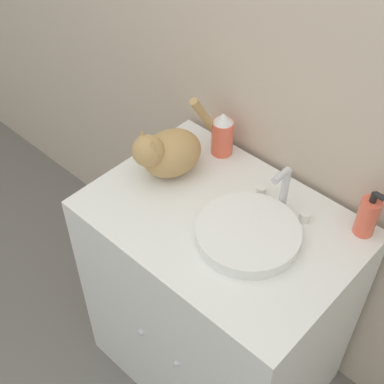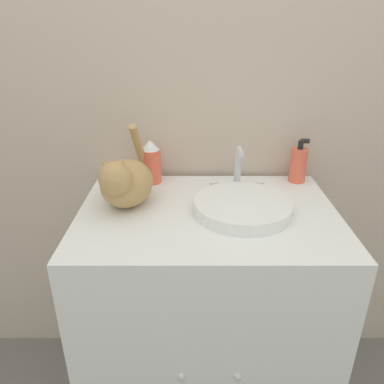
{
  "view_description": "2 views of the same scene",
  "coord_description": "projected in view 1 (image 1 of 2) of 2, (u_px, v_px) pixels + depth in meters",
  "views": [
    {
      "loc": [
        0.69,
        -0.59,
        2.09
      ],
      "look_at": [
        -0.08,
        0.24,
        0.98
      ],
      "focal_mm": 50.0,
      "sensor_mm": 36.0,
      "label": 1
    },
    {
      "loc": [
        -0.05,
        -0.77,
        1.45
      ],
      "look_at": [
        -0.06,
        0.27,
        0.96
      ],
      "focal_mm": 35.0,
      "sensor_mm": 36.0,
      "label": 2
    }
  ],
  "objects": [
    {
      "name": "soap_bottle",
      "position": [
        368.0,
        216.0,
        1.56
      ],
      "size": [
        0.06,
        0.06,
        0.17
      ],
      "color": "#EF6047",
      "rests_on": "vanity_cabinet"
    },
    {
      "name": "vanity_cabinet",
      "position": [
        217.0,
        300.0,
        1.95
      ],
      "size": [
        0.84,
        0.61,
        0.88
      ],
      "color": "white",
      "rests_on": "ground_plane"
    },
    {
      "name": "spray_bottle",
      "position": [
        222.0,
        134.0,
        1.81
      ],
      "size": [
        0.08,
        0.08,
        0.16
      ],
      "color": "#EF6047",
      "rests_on": "vanity_cabinet"
    },
    {
      "name": "cat",
      "position": [
        168.0,
        152.0,
        1.73
      ],
      "size": [
        0.2,
        0.34,
        0.25
      ],
      "rotation": [
        0.0,
        0.0,
        -1.75
      ],
      "color": "tan",
      "rests_on": "vanity_cabinet"
    },
    {
      "name": "faucet",
      "position": [
        283.0,
        193.0,
        1.62
      ],
      "size": [
        0.2,
        0.08,
        0.17
      ],
      "color": "silver",
      "rests_on": "vanity_cabinet"
    },
    {
      "name": "wall_back",
      "position": [
        302.0,
        70.0,
        1.57
      ],
      "size": [
        6.0,
        0.05,
        2.5
      ],
      "color": "#C6B29E",
      "rests_on": "ground_plane"
    },
    {
      "name": "sink_basin",
      "position": [
        248.0,
        233.0,
        1.57
      ],
      "size": [
        0.31,
        0.31,
        0.04
      ],
      "color": "white",
      "rests_on": "vanity_cabinet"
    }
  ]
}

